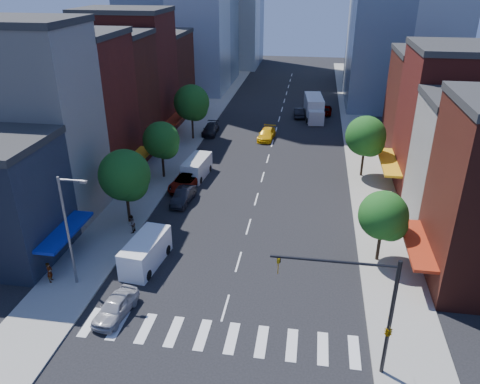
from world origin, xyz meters
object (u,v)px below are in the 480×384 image
object	(u,v)px
box_truck	(314,109)
pedestrian_far	(131,224)
parked_car_front	(116,307)
traffic_car_far	(326,109)
parked_car_third	(185,182)
parked_car_rear	(211,129)
cargo_van_far	(197,168)
parked_car_second	(183,196)
traffic_car_oncoming	(299,112)
pedestrian_near	(50,272)
taxi	(267,134)
cargo_van_near	(145,253)

from	to	relation	value
box_truck	pedestrian_far	xyz separation A→B (m)	(-16.02, -40.23, -0.64)
parked_car_front	traffic_car_far	size ratio (longest dim) A/B	0.95
parked_car_third	box_truck	world-z (taller)	box_truck
parked_car_rear	box_truck	bearing A→B (deg)	33.75
cargo_van_far	parked_car_second	bearing A→B (deg)	-83.21
parked_car_front	cargo_van_far	world-z (taller)	cargo_van_far
traffic_car_oncoming	pedestrian_near	world-z (taller)	pedestrian_near
traffic_car_far	pedestrian_far	size ratio (longest dim) A/B	2.63
parked_car_second	cargo_van_far	distance (m)	6.85
parked_car_third	taxi	world-z (taller)	parked_car_third
taxi	traffic_car_far	size ratio (longest dim) A/B	1.12
box_truck	pedestrian_near	bearing A→B (deg)	-118.16
parked_car_third	traffic_car_oncoming	size ratio (longest dim) A/B	1.20
parked_car_third	traffic_car_oncoming	distance (m)	32.32
cargo_van_near	taxi	distance (m)	34.02
cargo_van_far	traffic_car_oncoming	world-z (taller)	cargo_van_far
parked_car_front	pedestrian_far	size ratio (longest dim) A/B	2.51
traffic_car_far	taxi	bearing A→B (deg)	62.36
cargo_van_far	box_truck	world-z (taller)	box_truck
parked_car_rear	taxi	size ratio (longest dim) A/B	0.97
parked_car_second	pedestrian_far	xyz separation A→B (m)	(-3.00, -7.01, 0.28)
parked_car_second	pedestrian_near	size ratio (longest dim) A/B	2.66
pedestrian_near	taxi	bearing A→B (deg)	-28.08
taxi	box_truck	world-z (taller)	box_truck
cargo_van_far	pedestrian_near	distance (m)	22.92
parked_car_third	cargo_van_far	world-z (taller)	cargo_van_far
box_truck	parked_car_third	bearing A→B (deg)	-121.08
parked_car_third	box_truck	xyz separation A→B (m)	(13.78, 29.66, 0.89)
traffic_car_oncoming	pedestrian_near	xyz separation A→B (m)	(-17.18, -49.00, 0.23)
parked_car_front	cargo_van_far	distance (m)	24.87
parked_car_second	traffic_car_far	size ratio (longest dim) A/B	0.98
parked_car_second	pedestrian_far	world-z (taller)	pedestrian_far
parked_car_third	pedestrian_far	world-z (taller)	pedestrian_far
cargo_van_far	pedestrian_near	world-z (taller)	cargo_van_far
cargo_van_near	pedestrian_far	world-z (taller)	cargo_van_near
parked_car_rear	box_truck	xyz separation A→B (m)	(15.02, 10.53, 0.94)
parked_car_second	cargo_van_near	distance (m)	11.73
parked_car_front	pedestrian_far	world-z (taller)	pedestrian_far
parked_car_rear	box_truck	distance (m)	18.37
pedestrian_near	pedestrian_far	distance (m)	8.92
cargo_van_far	parked_car_third	bearing A→B (deg)	-94.26
parked_car_rear	traffic_car_far	bearing A→B (deg)	37.05
parked_car_third	parked_car_rear	xyz separation A→B (m)	(-1.25, 19.13, -0.05)
taxi	box_truck	size ratio (longest dim) A/B	0.57
parked_car_rear	parked_car_third	bearing A→B (deg)	-87.54
parked_car_front	taxi	size ratio (longest dim) A/B	0.85
cargo_van_near	taxi	size ratio (longest dim) A/B	1.13
parked_car_rear	cargo_van_near	world-z (taller)	cargo_van_near
parked_car_third	cargo_van_near	world-z (taller)	cargo_van_near
taxi	traffic_car_oncoming	xyz separation A→B (m)	(4.15, 12.13, 0.02)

